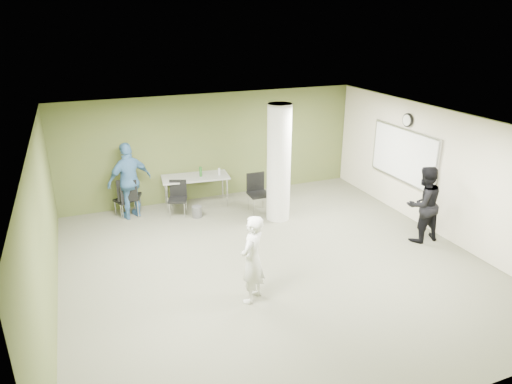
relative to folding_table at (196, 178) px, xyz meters
name	(u,v)px	position (x,y,z in m)	size (l,w,h in m)	color
floor	(274,264)	(0.63, -3.52, -0.75)	(8.00, 8.00, 0.00)	#575845
ceiling	(276,126)	(0.63, -3.52, 2.05)	(8.00, 8.00, 0.00)	white
wall_back	(213,147)	(0.63, 0.48, 0.65)	(8.00, 0.02, 2.80)	#555D2C
wall_left	(44,234)	(-3.37, -3.52, 0.65)	(0.02, 8.00, 2.80)	#555D2C
wall_right_cream	(441,173)	(4.63, -3.52, 0.65)	(0.02, 8.00, 2.80)	beige
column	(279,163)	(1.63, -1.52, 0.65)	(0.56, 0.56, 2.80)	silver
whiteboard	(403,155)	(4.55, -2.32, 0.75)	(0.05, 2.30, 1.30)	silver
wall_clock	(408,120)	(4.55, -2.32, 1.60)	(0.06, 0.32, 0.32)	black
folding_table	(196,178)	(0.00, 0.00, 0.00)	(1.76, 0.92, 1.05)	gray
wastebasket	(197,212)	(-0.19, -0.73, -0.61)	(0.24, 0.24, 0.28)	#4C4C4C
chair_back_left	(126,198)	(-1.78, -0.04, -0.27)	(0.55, 0.55, 0.83)	black
chair_back_right	(129,194)	(-1.70, -0.08, -0.17)	(0.62, 0.62, 0.99)	black
chair_table_left	(178,195)	(-0.57, -0.39, -0.25)	(0.56, 0.56, 0.87)	black
chair_table_right	(257,189)	(1.33, -0.90, -0.18)	(0.49, 0.49, 0.97)	black
woman_white	(252,259)	(-0.21, -4.49, 0.04)	(0.58, 0.38, 1.58)	silver
man_black	(423,204)	(4.03, -3.74, 0.10)	(0.83, 0.64, 1.70)	black
man_blue	(130,181)	(-1.65, -0.12, 0.19)	(1.10, 0.46, 1.88)	teal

